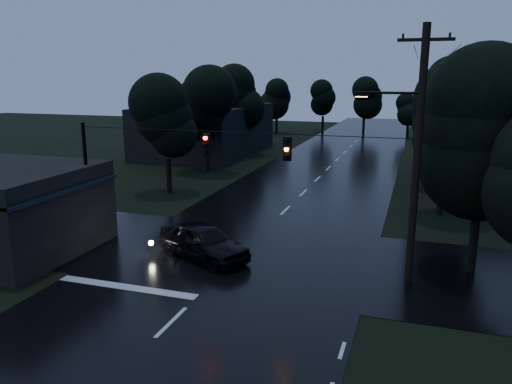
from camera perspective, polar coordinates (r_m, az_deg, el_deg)
The scene contains 16 objects.
main_road at distance 40.28m, azimuth 7.02°, elevation 1.45°, with size 12.00×120.00×0.02m, color black.
cross_street at distance 23.51m, azimuth -1.68°, elevation -7.08°, with size 60.00×9.00×0.02m, color black.
building_far_right at distance 43.62m, azimuth 26.58°, elevation 3.99°, with size 10.00×14.00×4.40m, color black.
building_far_left at distance 53.56m, azimuth -5.68°, elevation 7.10°, with size 10.00×16.00×5.00m, color black.
utility_pole_main at distance 19.94m, azimuth 17.71°, elevation 4.25°, with size 3.50×0.30×10.00m.
utility_pole_far at distance 36.98m, azimuth 19.35°, elevation 5.85°, with size 2.00×0.30×7.50m.
anchor_pole_left at distance 25.32m, azimuth -18.71°, elevation 0.77°, with size 0.18×0.18×6.00m, color black.
span_signals at distance 21.11m, azimuth -1.28°, elevation 5.30°, with size 15.00×0.37×1.12m.
tree_corner_near at distance 21.97m, azimuth 24.72°, elevation 6.38°, with size 4.48×4.48×9.44m.
tree_left_a at distance 35.00m, azimuth -10.17°, elevation 8.25°, with size 3.92×3.92×8.26m.
tree_left_b at distance 42.41m, azimuth -5.76°, elevation 9.74°, with size 4.20×4.20×8.85m.
tree_left_c at distance 51.89m, azimuth -1.86°, elevation 10.84°, with size 4.48×4.48×9.44m.
tree_right_a at distance 30.87m, azimuth 21.04°, elevation 7.64°, with size 4.20×4.20×8.85m.
tree_right_b at distance 38.84m, azimuth 21.49°, elevation 9.14°, with size 4.48×4.48×9.44m.
tree_right_c at distance 48.83m, azimuth 21.65°, elevation 10.22°, with size 4.76×4.76×10.03m.
car at distance 22.82m, azimuth -6.01°, elevation -5.63°, with size 1.90×4.73×1.61m, color black.
Camera 1 is at (7.51, -8.73, 8.16)m, focal length 35.00 mm.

